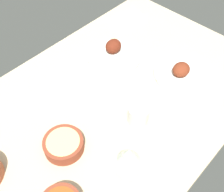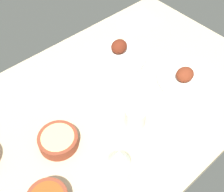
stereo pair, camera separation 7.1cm
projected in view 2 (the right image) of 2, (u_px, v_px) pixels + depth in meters
The scene contains 7 objects.
dining_table at pixel (112, 102), 118.79cm from camera, with size 140.00×90.00×4.00cm, color #C6B28E.
plate_center_main at pixel (119, 54), 132.17cm from camera, with size 24.76×24.76×7.90cm.
plate_far_side at pixel (187, 78), 122.64cm from camera, with size 27.17×27.17×7.21cm.
bowl_potatoes at pixel (58, 140), 101.67cm from camera, with size 14.68×14.68×4.78cm.
wine_glass at pixel (119, 157), 89.31cm from camera, with size 7.60×7.60×14.00cm.
water_tumbler at pixel (135, 117), 106.40cm from camera, with size 7.94×7.94×8.14cm, color silver.
folded_napkin at pixel (138, 19), 152.06cm from camera, with size 16.60×10.68×1.20cm, color white.
Camera 2 is at (-48.52, -55.37, 95.25)cm, focal length 44.81 mm.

